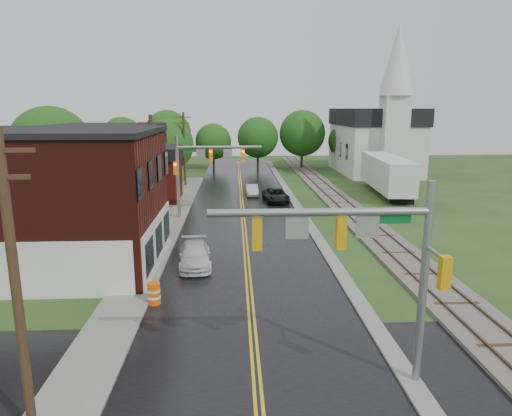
{
  "coord_description": "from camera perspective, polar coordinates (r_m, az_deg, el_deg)",
  "views": [
    {
      "loc": [
        -0.72,
        -12.14,
        9.47
      ],
      "look_at": [
        0.57,
        15.0,
        3.5
      ],
      "focal_mm": 32.0,
      "sensor_mm": 36.0,
      "label": 1
    }
  ],
  "objects": [
    {
      "name": "main_road",
      "position": [
        43.19,
        -1.7,
        -0.27
      ],
      "size": [
        10.0,
        90.0,
        0.02
      ],
      "primitive_type": "cube",
      "color": "black",
      "rests_on": "ground"
    },
    {
      "name": "suv_dark",
      "position": [
        46.91,
        2.49,
        1.58
      ],
      "size": [
        2.71,
        5.06,
        1.35
      ],
      "primitive_type": "imported",
      "rotation": [
        0.0,
        0.0,
        0.1
      ],
      "color": "black",
      "rests_on": "ground"
    },
    {
      "name": "cross_road",
      "position": [
        17.03,
        0.17,
        -21.39
      ],
      "size": [
        60.0,
        9.0,
        0.02
      ],
      "primitive_type": "cube",
      "color": "black",
      "rests_on": "ground"
    },
    {
      "name": "utility_pole_a",
      "position": [
        14.38,
        -27.86,
        -8.4
      ],
      "size": [
        1.8,
        0.28,
        9.0
      ],
      "color": "#382616",
      "rests_on": "ground"
    },
    {
      "name": "yellow_house",
      "position": [
        39.99,
        -17.6,
        2.79
      ],
      "size": [
        8.0,
        7.0,
        6.4
      ],
      "primitive_type": "cube",
      "color": "tan",
      "rests_on": "ground"
    },
    {
      "name": "traffic_signal_far",
      "position": [
        39.49,
        -6.73,
        5.77
      ],
      "size": [
        7.34,
        0.43,
        7.2
      ],
      "color": "gray",
      "rests_on": "ground"
    },
    {
      "name": "tree_left_b",
      "position": [
        47.4,
        -24.07,
        6.79
      ],
      "size": [
        7.6,
        7.6,
        9.69
      ],
      "color": "black",
      "rests_on": "ground"
    },
    {
      "name": "darkred_building",
      "position": [
        48.59,
        -13.72,
        3.44
      ],
      "size": [
        7.0,
        6.0,
        4.4
      ],
      "primitive_type": "cube",
      "color": "#3F0F0C",
      "rests_on": "ground"
    },
    {
      "name": "pickup_white",
      "position": [
        28.22,
        -7.67,
        -5.89
      ],
      "size": [
        2.33,
        4.79,
        1.34
      ],
      "primitive_type": "imported",
      "rotation": [
        0.0,
        0.0,
        0.1
      ],
      "color": "silver",
      "rests_on": "ground"
    },
    {
      "name": "sedan_silver",
      "position": [
        50.27,
        -0.5,
        2.23
      ],
      "size": [
        1.37,
        3.67,
        1.2
      ],
      "primitive_type": "imported",
      "rotation": [
        0.0,
        0.0,
        0.03
      ],
      "color": "silver",
      "rests_on": "ground"
    },
    {
      "name": "curb_right",
      "position": [
        48.47,
        4.59,
        1.09
      ],
      "size": [
        0.8,
        70.0,
        0.12
      ],
      "primitive_type": "cube",
      "color": "gray",
      "rests_on": "ground"
    },
    {
      "name": "church",
      "position": [
        69.15,
        14.91,
        8.97
      ],
      "size": [
        10.4,
        18.4,
        20.0
      ],
      "color": "silver",
      "rests_on": "ground"
    },
    {
      "name": "semi_trailer",
      "position": [
        52.67,
        16.02,
        4.26
      ],
      "size": [
        3.89,
        13.69,
        4.18
      ],
      "color": "black",
      "rests_on": "ground"
    },
    {
      "name": "utility_pole_b",
      "position": [
        35.0,
        -12.74,
        4.29
      ],
      "size": [
        1.8,
        0.28,
        9.0
      ],
      "color": "#382616",
      "rests_on": "ground"
    },
    {
      "name": "tree_left_c",
      "position": [
        53.89,
        -16.92,
        6.59
      ],
      "size": [
        6.0,
        6.0,
        7.65
      ],
      "color": "black",
      "rests_on": "ground"
    },
    {
      "name": "sidewalk_left",
      "position": [
        38.72,
        -10.78,
        -1.99
      ],
      "size": [
        2.4,
        50.0,
        0.12
      ],
      "primitive_type": "cube",
      "color": "gray",
      "rests_on": "ground"
    },
    {
      "name": "utility_pole_c",
      "position": [
        56.66,
        -8.95,
        7.44
      ],
      "size": [
        1.8,
        0.28,
        9.0
      ],
      "color": "#382616",
      "rests_on": "ground"
    },
    {
      "name": "tree_left_e",
      "position": [
        58.79,
        -10.76,
        7.64
      ],
      "size": [
        6.4,
        6.4,
        8.16
      ],
      "color": "black",
      "rests_on": "ground"
    },
    {
      "name": "brick_building",
      "position": [
        30.05,
        -25.72,
        0.96
      ],
      "size": [
        14.3,
        10.3,
        8.3
      ],
      "color": "#45130E",
      "rests_on": "ground"
    },
    {
      "name": "traffic_signal_near",
      "position": [
        15.42,
        13.24,
        -4.93
      ],
      "size": [
        7.34,
        0.3,
        7.2
      ],
      "color": "gray",
      "rests_on": "ground"
    },
    {
      "name": "construction_barrel",
      "position": [
        23.32,
        -12.64,
        -10.4
      ],
      "size": [
        0.76,
        0.76,
        1.11
      ],
      "primitive_type": "cylinder",
      "rotation": [
        0.0,
        0.0,
        -0.26
      ],
      "color": "#F0590A",
      "rests_on": "ground"
    },
    {
      "name": "railroad",
      "position": [
        49.24,
        9.91,
        1.25
      ],
      "size": [
        3.2,
        80.0,
        0.3
      ],
      "color": "#59544C",
      "rests_on": "ground"
    }
  ]
}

